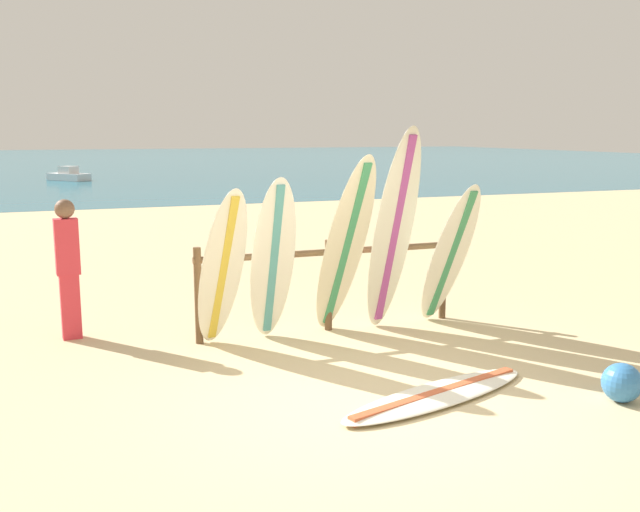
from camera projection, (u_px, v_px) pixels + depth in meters
name	position (u px, v px, depth m)	size (l,w,h in m)	color
ground_plane	(383.00, 403.00, 6.47)	(120.00, 120.00, 0.00)	#D3BC8C
ocean_water	(86.00, 161.00, 59.95)	(120.00, 80.00, 0.01)	teal
surfboard_rack	(329.00, 271.00, 8.73)	(3.34, 0.09, 1.13)	brown
surfboard_leaning_far_left	(222.00, 270.00, 7.79)	(0.63, 1.01, 1.88)	white
surfboard_leaning_left	(273.00, 260.00, 8.14)	(0.53, 0.72, 1.97)	white
surfboard_leaning_center_left	(345.00, 247.00, 8.32)	(0.69, 1.13, 2.21)	beige
surfboard_leaning_center	(394.00, 231.00, 8.54)	(0.70, 0.84, 2.52)	silver
surfboard_leaning_center_right	(450.00, 255.00, 8.82)	(0.65, 0.99, 1.85)	white
surfboard_lying_on_sand	(438.00, 395.00, 6.57)	(2.33, 1.16, 0.08)	white
beachgoer_standing	(68.00, 263.00, 8.33)	(0.28, 0.23, 1.67)	#D8333F
small_boat_offshore	(69.00, 175.00, 35.77)	(2.14, 2.30, 0.71)	silver
beach_ball	(622.00, 383.00, 6.47)	(0.36, 0.36, 0.36)	#3372B2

